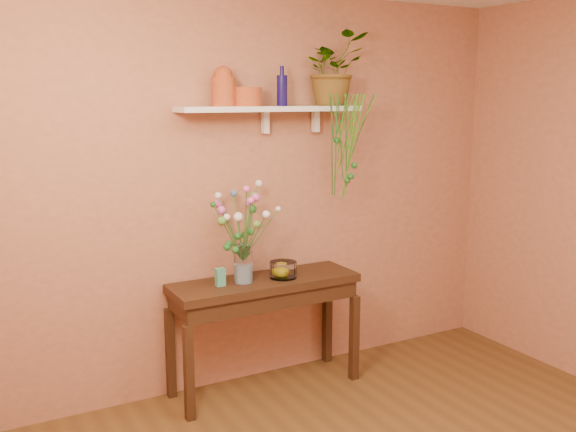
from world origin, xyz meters
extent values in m
cube|color=#B96F53|center=(0.00, 2.00, 1.35)|extent=(4.00, 0.04, 2.70)
cube|color=#341E10|center=(-0.06, 1.77, 0.76)|extent=(1.29, 0.42, 0.06)
cube|color=#341E10|center=(-0.06, 1.77, 0.67)|extent=(1.24, 0.38, 0.11)
cube|color=#341E10|center=(-0.68, 1.59, 0.31)|extent=(0.06, 0.06, 0.62)
cube|color=#341E10|center=(0.56, 1.59, 0.31)|extent=(0.06, 0.06, 0.62)
cube|color=#341E10|center=(-0.68, 1.95, 0.31)|extent=(0.06, 0.06, 0.62)
cube|color=#341E10|center=(0.56, 1.95, 0.31)|extent=(0.06, 0.06, 0.62)
cube|color=white|center=(0.05, 1.87, 1.92)|extent=(1.30, 0.24, 0.04)
cube|color=white|center=(0.05, 1.97, 1.83)|extent=(0.04, 0.05, 0.15)
cube|color=white|center=(0.45, 1.97, 1.83)|extent=(0.04, 0.05, 0.15)
cylinder|color=#BE4D22|center=(-0.29, 1.88, 2.03)|extent=(0.20, 0.20, 0.18)
sphere|color=#BE4D22|center=(-0.29, 1.88, 2.13)|extent=(0.12, 0.12, 0.12)
cylinder|color=#BE4D22|center=(-0.13, 1.87, 2.00)|extent=(0.24, 0.24, 0.12)
cylinder|color=#120D47|center=(0.13, 1.87, 2.04)|extent=(0.09, 0.09, 0.20)
cylinder|color=#120D47|center=(0.13, 1.87, 2.17)|extent=(0.04, 0.04, 0.06)
imported|color=#1F6222|center=(0.55, 1.89, 2.19)|extent=(0.48, 0.43, 0.50)
cylinder|color=#1F6222|center=(0.53, 1.76, 1.72)|extent=(0.13, 0.11, 0.61)
cylinder|color=#40971D|center=(0.50, 1.76, 1.83)|extent=(0.14, 0.04, 0.38)
cylinder|color=#40971D|center=(0.67, 1.76, 1.77)|extent=(0.23, 0.14, 0.51)
cylinder|color=#1F6222|center=(0.52, 1.68, 1.69)|extent=(0.22, 0.29, 0.66)
cylinder|color=#40971D|center=(0.56, 1.77, 1.88)|extent=(0.06, 0.16, 0.28)
cylinder|color=#40971D|center=(0.59, 1.78, 1.83)|extent=(0.15, 0.06, 0.38)
cylinder|color=#1F6222|center=(0.42, 1.71, 1.86)|extent=(0.13, 0.14, 0.32)
cylinder|color=#40971D|center=(0.61, 1.74, 1.64)|extent=(0.07, 0.18, 0.75)
cylinder|color=#40971D|center=(0.50, 1.70, 1.78)|extent=(0.11, 0.27, 0.49)
cylinder|color=#1F6222|center=(0.69, 1.76, 1.75)|extent=(0.20, 0.05, 0.54)
cylinder|color=#40971D|center=(0.62, 1.77, 1.83)|extent=(0.04, 0.10, 0.37)
cylinder|color=#40971D|center=(0.59, 1.75, 1.86)|extent=(0.10, 0.04, 0.32)
cylinder|color=#1F6222|center=(0.46, 1.72, 1.66)|extent=(0.10, 0.17, 0.71)
cylinder|color=#40971D|center=(0.61, 1.75, 1.80)|extent=(0.02, 0.11, 0.43)
cylinder|color=#40971D|center=(0.61, 1.71, 1.74)|extent=(0.02, 0.18, 0.55)
cylinder|color=#1F6222|center=(0.54, 1.76, 1.86)|extent=(0.03, 0.15, 0.32)
cylinder|color=#40971D|center=(0.58, 1.72, 1.66)|extent=(0.04, 0.21, 0.72)
cylinder|color=#40971D|center=(0.60, 1.77, 1.72)|extent=(0.16, 0.14, 0.60)
cylinder|color=#1F6222|center=(0.45, 1.74, 1.66)|extent=(0.17, 0.24, 0.71)
sphere|color=#1F6222|center=(0.51, 1.77, 1.70)|extent=(0.05, 0.05, 0.05)
sphere|color=#1F6222|center=(0.64, 1.75, 1.52)|extent=(0.05, 0.05, 0.05)
sphere|color=#1F6222|center=(0.59, 1.76, 1.42)|extent=(0.05, 0.05, 0.05)
sphere|color=#1F6222|center=(0.60, 1.72, 1.45)|extent=(0.05, 0.05, 0.05)
cylinder|color=white|center=(-0.22, 1.77, 0.91)|extent=(0.12, 0.12, 0.26)
cylinder|color=silver|center=(-0.22, 1.77, 0.85)|extent=(0.11, 0.11, 0.12)
cylinder|color=#386B28|center=(-0.24, 1.66, 1.16)|extent=(0.05, 0.22, 0.43)
sphere|color=#DA52B6|center=(-0.26, 1.55, 1.37)|extent=(0.04, 0.04, 0.04)
cylinder|color=#386B28|center=(-0.21, 1.68, 1.07)|extent=(0.03, 0.18, 0.27)
sphere|color=#569035|center=(-0.20, 1.60, 1.21)|extent=(0.05, 0.05, 0.05)
cylinder|color=#386B28|center=(-0.17, 1.70, 1.10)|extent=(0.11, 0.15, 0.32)
sphere|color=white|center=(-0.12, 1.63, 1.26)|extent=(0.05, 0.05, 0.05)
cylinder|color=#386B28|center=(-0.18, 1.74, 1.15)|extent=(0.08, 0.06, 0.42)
sphere|color=#DA52B6|center=(-0.15, 1.72, 1.36)|extent=(0.06, 0.06, 0.06)
cylinder|color=#386B28|center=(-0.10, 1.74, 1.11)|extent=(0.24, 0.06, 0.33)
sphere|color=white|center=(0.02, 1.72, 1.27)|extent=(0.04, 0.04, 0.04)
cylinder|color=#386B28|center=(-0.18, 1.76, 1.11)|extent=(0.08, 0.02, 0.33)
sphere|color=#1F6222|center=(-0.15, 1.76, 1.28)|extent=(0.06, 0.06, 0.06)
cylinder|color=#386B28|center=(-0.18, 1.77, 1.15)|extent=(0.09, 0.03, 0.42)
sphere|color=#569035|center=(-0.13, 1.78, 1.36)|extent=(0.06, 0.06, 0.06)
cylinder|color=#386B28|center=(-0.14, 1.82, 1.18)|extent=(0.17, 0.11, 0.49)
sphere|color=white|center=(-0.05, 1.87, 1.42)|extent=(0.05, 0.05, 0.05)
cylinder|color=#386B28|center=(-0.16, 1.85, 1.12)|extent=(0.12, 0.17, 0.36)
sphere|color=#DA52B6|center=(-0.10, 1.92, 1.29)|extent=(0.06, 0.06, 0.06)
cylinder|color=#386B28|center=(-0.22, 1.85, 1.15)|extent=(0.02, 0.17, 0.42)
sphere|color=#4C73A9|center=(-0.21, 1.93, 1.36)|extent=(0.05, 0.05, 0.05)
cylinder|color=#386B28|center=(-0.26, 1.88, 1.12)|extent=(0.07, 0.24, 0.35)
sphere|color=#DA52B6|center=(-0.29, 2.00, 1.29)|extent=(0.06, 0.06, 0.06)
cylinder|color=#386B28|center=(-0.25, 1.84, 1.08)|extent=(0.06, 0.16, 0.28)
sphere|color=#569035|center=(-0.27, 1.91, 1.22)|extent=(0.05, 0.05, 0.05)
cylinder|color=#386B28|center=(-0.28, 1.83, 1.15)|extent=(0.12, 0.13, 0.42)
sphere|color=white|center=(-0.34, 1.89, 1.36)|extent=(0.05, 0.05, 0.05)
cylinder|color=#386B28|center=(-0.28, 1.81, 1.10)|extent=(0.12, 0.09, 0.33)
sphere|color=#DA52B6|center=(-0.33, 1.85, 1.27)|extent=(0.06, 0.06, 0.06)
cylinder|color=#386B28|center=(-0.27, 1.77, 1.09)|extent=(0.12, 0.01, 0.30)
sphere|color=white|center=(-0.33, 1.77, 1.24)|extent=(0.05, 0.05, 0.05)
cylinder|color=#386B28|center=(-0.32, 1.76, 1.14)|extent=(0.21, 0.01, 0.39)
sphere|color=#1F6222|center=(-0.42, 1.76, 1.33)|extent=(0.04, 0.04, 0.04)
cylinder|color=#386B28|center=(-0.31, 1.71, 1.09)|extent=(0.19, 0.12, 0.30)
sphere|color=#569035|center=(-0.41, 1.66, 1.24)|extent=(0.06, 0.06, 0.06)
cylinder|color=#386B28|center=(-0.25, 1.73, 1.09)|extent=(0.07, 0.07, 0.30)
sphere|color=white|center=(-0.28, 1.70, 1.24)|extent=(0.06, 0.06, 0.06)
cylinder|color=#386B28|center=(-0.25, 1.66, 1.19)|extent=(0.07, 0.22, 0.50)
sphere|color=#DA52B6|center=(-0.29, 1.55, 1.44)|extent=(0.04, 0.04, 0.04)
sphere|color=#1F6222|center=(-0.34, 1.74, 1.05)|extent=(0.05, 0.05, 0.05)
sphere|color=#1F6222|center=(-0.15, 1.90, 1.07)|extent=(0.05, 0.05, 0.05)
sphere|color=#1F6222|center=(-0.32, 1.77, 1.06)|extent=(0.05, 0.05, 0.05)
sphere|color=#1F6222|center=(-0.27, 1.73, 1.11)|extent=(0.05, 0.05, 0.05)
sphere|color=#1F6222|center=(-0.19, 1.71, 1.14)|extent=(0.05, 0.05, 0.05)
sphere|color=#1F6222|center=(-0.31, 1.69, 1.03)|extent=(0.05, 0.05, 0.05)
cylinder|color=white|center=(0.07, 1.74, 0.84)|extent=(0.19, 0.19, 0.11)
cylinder|color=white|center=(0.07, 1.74, 0.79)|extent=(0.18, 0.18, 0.01)
sphere|color=gold|center=(0.06, 1.75, 0.83)|extent=(0.08, 0.08, 0.08)
cube|color=teal|center=(-0.39, 1.76, 0.84)|extent=(0.06, 0.05, 0.12)
camera|label=1|loc=(-1.91, -1.95, 1.99)|focal=39.68mm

